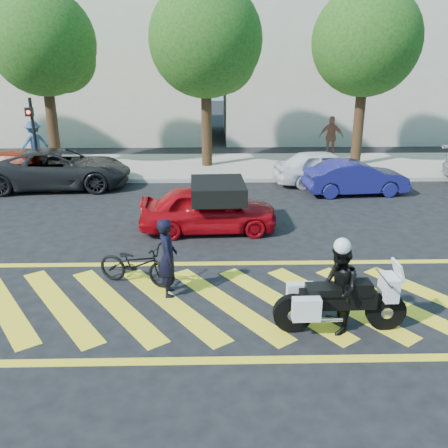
{
  "coord_description": "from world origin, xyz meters",
  "views": [
    {
      "loc": [
        0.27,
        -8.38,
        4.66
      ],
      "look_at": [
        0.5,
        1.75,
        1.05
      ],
      "focal_mm": 38.0,
      "sensor_mm": 36.0,
      "label": 1
    }
  ],
  "objects_px": {
    "police_motorcycle": "(338,301)",
    "parked_mid_left": "(60,169)",
    "officer_moto": "(338,289)",
    "red_convertible": "(208,209)",
    "parked_left": "(27,169)",
    "parked_right": "(356,178)",
    "bicycle": "(137,264)",
    "parked_mid_right": "(325,167)",
    "officer_bike": "(168,258)"
  },
  "relations": [
    {
      "from": "police_motorcycle",
      "to": "parked_mid_left",
      "type": "xyz_separation_m",
      "value": [
        -7.87,
        9.95,
        0.14
      ]
    },
    {
      "from": "officer_moto",
      "to": "red_convertible",
      "type": "relative_size",
      "value": 0.43
    },
    {
      "from": "parked_left",
      "to": "parked_mid_left",
      "type": "height_order",
      "value": "parked_mid_left"
    },
    {
      "from": "police_motorcycle",
      "to": "parked_right",
      "type": "distance_m",
      "value": 9.27
    },
    {
      "from": "police_motorcycle",
      "to": "officer_moto",
      "type": "xyz_separation_m",
      "value": [
        -0.02,
        0.0,
        0.25
      ]
    },
    {
      "from": "bicycle",
      "to": "parked_right",
      "type": "relative_size",
      "value": 0.49
    },
    {
      "from": "bicycle",
      "to": "parked_right",
      "type": "bearing_deg",
      "value": -24.99
    },
    {
      "from": "police_motorcycle",
      "to": "parked_mid_right",
      "type": "height_order",
      "value": "parked_mid_right"
    },
    {
      "from": "red_convertible",
      "to": "officer_bike",
      "type": "bearing_deg",
      "value": 165.59
    },
    {
      "from": "parked_mid_left",
      "to": "parked_mid_right",
      "type": "relative_size",
      "value": 1.34
    },
    {
      "from": "police_motorcycle",
      "to": "officer_moto",
      "type": "bearing_deg",
      "value": 176.07
    },
    {
      "from": "officer_moto",
      "to": "parked_mid_right",
      "type": "xyz_separation_m",
      "value": [
        2.06,
        10.22,
        -0.16
      ]
    },
    {
      "from": "police_motorcycle",
      "to": "red_convertible",
      "type": "relative_size",
      "value": 0.63
    },
    {
      "from": "officer_bike",
      "to": "bicycle",
      "type": "height_order",
      "value": "officer_bike"
    },
    {
      "from": "officer_bike",
      "to": "officer_moto",
      "type": "height_order",
      "value": "officer_bike"
    },
    {
      "from": "parked_left",
      "to": "parked_right",
      "type": "distance_m",
      "value": 12.09
    },
    {
      "from": "bicycle",
      "to": "parked_right",
      "type": "height_order",
      "value": "parked_right"
    },
    {
      "from": "parked_left",
      "to": "parked_mid_right",
      "type": "relative_size",
      "value": 1.17
    },
    {
      "from": "police_motorcycle",
      "to": "parked_mid_right",
      "type": "xyz_separation_m",
      "value": [
        2.05,
        10.22,
        0.08
      ]
    },
    {
      "from": "bicycle",
      "to": "parked_mid_right",
      "type": "relative_size",
      "value": 0.46
    },
    {
      "from": "bicycle",
      "to": "parked_mid_left",
      "type": "relative_size",
      "value": 0.34
    },
    {
      "from": "police_motorcycle",
      "to": "red_convertible",
      "type": "xyz_separation_m",
      "value": [
        -2.33,
        5.17,
        0.08
      ]
    },
    {
      "from": "parked_mid_right",
      "to": "parked_right",
      "type": "bearing_deg",
      "value": -158.25
    },
    {
      "from": "parked_left",
      "to": "police_motorcycle",
      "type": "bearing_deg",
      "value": -131.39
    },
    {
      "from": "parked_left",
      "to": "parked_right",
      "type": "relative_size",
      "value": 1.24
    },
    {
      "from": "police_motorcycle",
      "to": "parked_mid_left",
      "type": "height_order",
      "value": "parked_mid_left"
    },
    {
      "from": "officer_bike",
      "to": "officer_moto",
      "type": "xyz_separation_m",
      "value": [
        3.11,
        -1.43,
        -0.01
      ]
    },
    {
      "from": "bicycle",
      "to": "red_convertible",
      "type": "height_order",
      "value": "red_convertible"
    },
    {
      "from": "police_motorcycle",
      "to": "parked_mid_right",
      "type": "relative_size",
      "value": 0.62
    },
    {
      "from": "officer_moto",
      "to": "parked_right",
      "type": "xyz_separation_m",
      "value": [
        2.86,
        8.82,
        -0.22
      ]
    },
    {
      "from": "parked_mid_left",
      "to": "parked_mid_right",
      "type": "xyz_separation_m",
      "value": [
        9.92,
        0.27,
        -0.06
      ]
    },
    {
      "from": "parked_mid_right",
      "to": "parked_left",
      "type": "bearing_deg",
      "value": 82.01
    },
    {
      "from": "officer_bike",
      "to": "bicycle",
      "type": "xyz_separation_m",
      "value": [
        -0.72,
        0.49,
        -0.36
      ]
    },
    {
      "from": "officer_moto",
      "to": "parked_right",
      "type": "relative_size",
      "value": 0.45
    },
    {
      "from": "parked_mid_left",
      "to": "officer_bike",
      "type": "bearing_deg",
      "value": -154.8
    },
    {
      "from": "parked_mid_right",
      "to": "red_convertible",
      "type": "bearing_deg",
      "value": 131.1
    },
    {
      "from": "police_motorcycle",
      "to": "parked_right",
      "type": "bearing_deg",
      "value": 70.97
    },
    {
      "from": "police_motorcycle",
      "to": "officer_moto",
      "type": "distance_m",
      "value": 0.25
    },
    {
      "from": "red_convertible",
      "to": "parked_mid_right",
      "type": "distance_m",
      "value": 6.69
    },
    {
      "from": "officer_bike",
      "to": "bicycle",
      "type": "bearing_deg",
      "value": 46.93
    },
    {
      "from": "police_motorcycle",
      "to": "parked_left",
      "type": "distance_m",
      "value": 13.73
    },
    {
      "from": "parked_mid_left",
      "to": "parked_right",
      "type": "distance_m",
      "value": 10.78
    },
    {
      "from": "bicycle",
      "to": "officer_bike",
      "type": "bearing_deg",
      "value": -105.16
    },
    {
      "from": "parked_mid_right",
      "to": "parked_right",
      "type": "height_order",
      "value": "parked_mid_right"
    },
    {
      "from": "parked_left",
      "to": "red_convertible",
      "type": "bearing_deg",
      "value": -119.76
    },
    {
      "from": "bicycle",
      "to": "police_motorcycle",
      "type": "height_order",
      "value": "police_motorcycle"
    },
    {
      "from": "police_motorcycle",
      "to": "red_convertible",
      "type": "height_order",
      "value": "red_convertible"
    },
    {
      "from": "officer_bike",
      "to": "police_motorcycle",
      "type": "distance_m",
      "value": 3.44
    },
    {
      "from": "parked_left",
      "to": "parked_right",
      "type": "height_order",
      "value": "parked_left"
    },
    {
      "from": "parked_left",
      "to": "parked_mid_left",
      "type": "relative_size",
      "value": 0.87
    }
  ]
}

